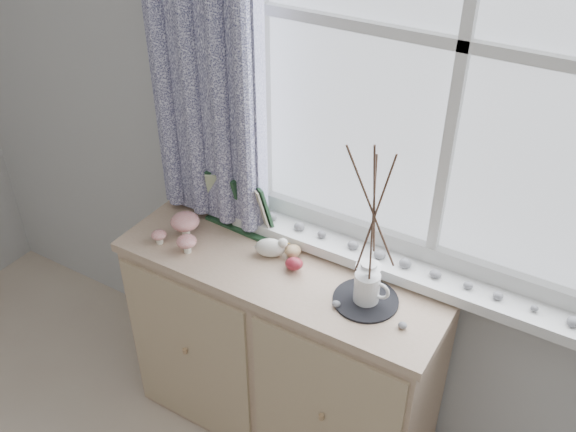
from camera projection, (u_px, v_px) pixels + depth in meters
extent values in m
cube|color=#B4B4B2|center=(361.00, 130.00, 2.09)|extent=(4.00, 0.04, 2.60)
cube|color=silver|center=(467.00, 43.00, 1.76)|extent=(1.30, 0.01, 1.40)
cube|color=silver|center=(423.00, 273.00, 2.15)|extent=(1.45, 0.16, 0.04)
cube|color=#090933|center=(200.00, 0.00, 2.00)|extent=(0.44, 0.06, 1.61)
cube|color=tan|center=(284.00, 352.00, 2.49)|extent=(1.17, 0.43, 0.81)
cube|color=tan|center=(283.00, 267.00, 2.25)|extent=(1.20, 0.45, 0.03)
cube|color=tan|center=(189.00, 359.00, 2.46)|extent=(0.55, 0.01, 0.75)
cube|color=tan|center=(323.00, 425.00, 2.21)|extent=(0.55, 0.01, 0.75)
cylinder|color=white|center=(186.00, 229.00, 2.35)|extent=(0.03, 0.03, 0.07)
ellipsoid|color=#A90D05|center=(185.00, 221.00, 2.33)|extent=(0.11, 0.11, 0.06)
cylinder|color=white|center=(187.00, 247.00, 2.28)|extent=(0.03, 0.03, 0.05)
ellipsoid|color=#A90D05|center=(187.00, 241.00, 2.27)|extent=(0.07, 0.07, 0.04)
cylinder|color=white|center=(159.00, 239.00, 2.33)|extent=(0.03, 0.03, 0.04)
ellipsoid|color=#A90D05|center=(159.00, 235.00, 2.31)|extent=(0.06, 0.06, 0.03)
ellipsoid|color=tan|center=(293.00, 251.00, 2.25)|extent=(0.05, 0.04, 0.07)
ellipsoid|color=tan|center=(293.00, 237.00, 2.32)|extent=(0.05, 0.04, 0.07)
ellipsoid|color=maroon|center=(294.00, 264.00, 2.19)|extent=(0.05, 0.04, 0.07)
cylinder|color=black|center=(366.00, 300.00, 2.08)|extent=(0.21, 0.21, 0.01)
cylinder|color=white|center=(367.00, 287.00, 2.05)|extent=(0.09, 0.09, 0.10)
cone|color=white|center=(368.00, 271.00, 2.01)|extent=(0.08, 0.08, 0.04)
cylinder|color=white|center=(369.00, 266.00, 2.00)|extent=(0.05, 0.05, 0.02)
torus|color=white|center=(380.00, 291.00, 2.02)|extent=(0.06, 0.01, 0.06)
ellipsoid|color=gray|center=(336.00, 304.00, 2.05)|extent=(0.03, 0.03, 0.02)
ellipsoid|color=gray|center=(369.00, 280.00, 2.15)|extent=(0.03, 0.03, 0.02)
ellipsoid|color=gray|center=(403.00, 325.00, 1.97)|extent=(0.03, 0.03, 0.02)
ellipsoid|color=gray|center=(342.00, 262.00, 2.23)|extent=(0.03, 0.03, 0.02)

